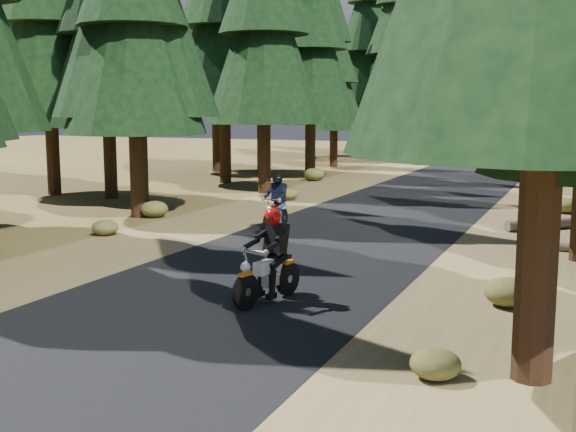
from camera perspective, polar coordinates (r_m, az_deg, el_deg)
The scene contains 8 objects.
ground at distance 15.01m, azimuth -2.26°, elevation -4.94°, with size 120.00×120.00×0.00m, color #4C391B.
road at distance 19.55m, azimuth 4.03°, elevation -1.77°, with size 6.00×100.00×0.01m, color black.
shoulder_l at distance 21.47m, azimuth -7.65°, elevation -0.90°, with size 3.20×100.00×0.01m, color brown.
shoulder_r at distance 18.59m, azimuth 17.57°, elevation -2.70°, with size 3.20×100.00×0.01m, color brown.
pine_forest at distance 35.08m, azimuth 13.09°, elevation 15.52°, with size 34.59×55.08×16.32m.
understory_shrubs at distance 22.07m, azimuth 10.39°, elevation 0.01°, with size 15.71×30.01×0.69m.
rider_lead at distance 13.03m, azimuth -1.64°, elevation -4.44°, with size 0.99×1.99×1.70m.
rider_follow at distance 20.50m, azimuth -0.98°, elevation 0.26°, with size 0.65×1.84×1.62m.
Camera 1 is at (6.27, -13.18, 3.50)m, focal length 45.00 mm.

